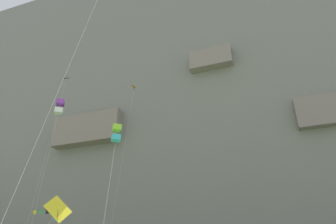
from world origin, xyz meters
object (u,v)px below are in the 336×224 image
at_px(kite_delta_upper_right, 134,99).
at_px(kite_banner_low_right, 46,213).
at_px(kite_box_mid_right, 60,107).
at_px(kite_delta_upper_left, 62,90).
at_px(kite_box_high_left, 116,134).
at_px(kite_diamond_mid_center, 56,212).

height_order(kite_delta_upper_right, kite_banner_low_right, kite_delta_upper_right).
bearing_deg(kite_banner_low_right, kite_box_mid_right, -51.65).
relative_size(kite_delta_upper_right, kite_delta_upper_left, 0.90).
distance_m(kite_banner_low_right, kite_box_high_left, 30.06).
height_order(kite_diamond_mid_center, kite_box_mid_right, kite_box_mid_right).
bearing_deg(kite_delta_upper_left, kite_banner_low_right, 105.04).
relative_size(kite_banner_low_right, kite_delta_upper_left, 0.32).
height_order(kite_delta_upper_left, kite_box_high_left, kite_delta_upper_left).
xyz_separation_m(kite_diamond_mid_center, kite_delta_upper_left, (-19.33, 20.12, 24.43)).
distance_m(kite_diamond_mid_center, kite_delta_upper_right, 31.28).
distance_m(kite_delta_upper_right, kite_banner_low_right, 21.85).
bearing_deg(kite_box_high_left, kite_delta_upper_left, 140.67).
distance_m(kite_diamond_mid_center, kite_box_high_left, 6.73).
relative_size(kite_banner_low_right, kite_box_high_left, 0.85).
xyz_separation_m(kite_delta_upper_right, kite_box_mid_right, (-4.44, -11.44, -6.53)).
xyz_separation_m(kite_diamond_mid_center, kite_banner_low_right, (-19.90, 22.25, 4.10)).
relative_size(kite_box_mid_right, kite_box_high_left, 1.74).
bearing_deg(kite_diamond_mid_center, kite_delta_upper_left, 133.85).
bearing_deg(kite_box_high_left, kite_delta_upper_right, 113.84).
distance_m(kite_diamond_mid_center, kite_delta_upper_left, 37.09).
relative_size(kite_diamond_mid_center, kite_delta_upper_right, 0.24).
bearing_deg(kite_delta_upper_left, kite_box_mid_right, -47.74).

